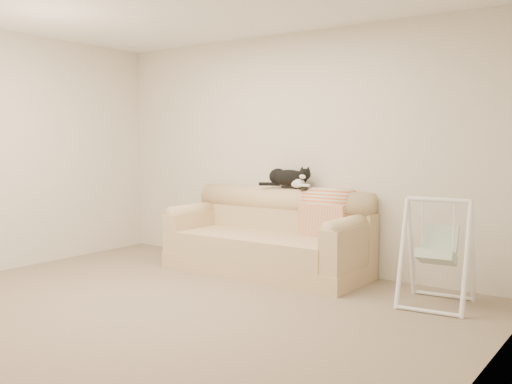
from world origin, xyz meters
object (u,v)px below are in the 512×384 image
sofa (270,240)px  baby_swing (437,252)px  tuxedo_cat (289,178)px  remote_b (303,189)px  remote_a (289,187)px

sofa → baby_swing: 1.90m
tuxedo_cat → baby_swing: (1.80, -0.46, -0.55)m
sofa → baby_swing: (1.89, -0.22, 0.12)m
sofa → baby_swing: size_ratio=2.34×
sofa → remote_b: (0.29, 0.20, 0.56)m
sofa → remote_a: (0.09, 0.25, 0.56)m
tuxedo_cat → sofa: bearing=-109.4°
tuxedo_cat → baby_swing: tuxedo_cat is taller
remote_a → tuxedo_cat: size_ratio=0.29×
baby_swing → remote_b: bearing=165.5°
remote_a → baby_swing: 1.91m
sofa → tuxedo_cat: tuxedo_cat is taller
baby_swing → sofa: bearing=173.5°
sofa → tuxedo_cat: size_ratio=3.53×
tuxedo_cat → remote_b: bearing=-13.2°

